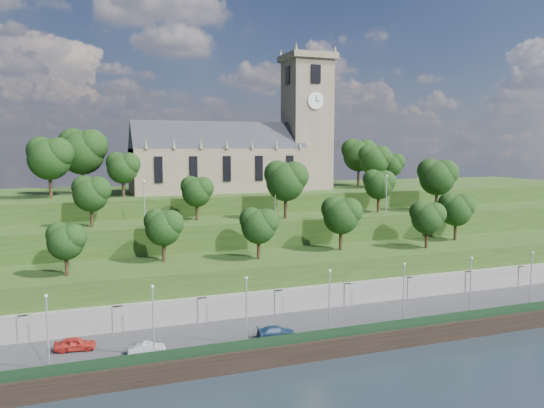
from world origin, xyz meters
name	(u,v)px	position (x,y,z in m)	size (l,w,h in m)	color
ground	(354,355)	(0.00, 0.00, 0.00)	(320.00, 320.00, 0.00)	black
promenade	(331,329)	(0.00, 6.00, 1.00)	(160.00, 12.00, 2.00)	#2D2D30
quay_wall	(355,346)	(0.00, -0.05, 1.10)	(160.00, 0.50, 2.20)	black
fence	(352,331)	(0.00, 0.60, 2.60)	(160.00, 0.10, 1.20)	black
retaining_wall	(311,304)	(0.00, 11.97, 2.50)	(160.00, 2.10, 5.00)	slate
embankment_lower	(294,282)	(0.00, 18.00, 4.00)	(160.00, 12.00, 8.00)	#223C14
embankment_upper	(269,254)	(0.00, 29.00, 6.00)	(160.00, 10.00, 12.00)	#223C14
hilltop	(234,226)	(0.00, 50.00, 7.50)	(160.00, 32.00, 15.00)	#223C14
church	(243,151)	(0.79, 45.98, 22.52)	(38.60, 12.35, 27.60)	#6D604C
trees_lower	(318,219)	(3.83, 18.24, 13.04)	(65.31, 9.02, 8.02)	black
trees_upper	(314,181)	(7.41, 27.81, 17.74)	(64.31, 8.42, 9.30)	black
trees_hilltop	(210,155)	(-5.76, 45.45, 21.77)	(71.77, 15.91, 11.63)	black
lamp_posts_promenade	(329,296)	(-2.00, 2.50, 6.35)	(60.36, 0.36, 7.50)	#B2B2B7
lamp_posts_upper	(275,195)	(0.00, 26.00, 15.90)	(40.36, 0.36, 6.64)	#B2B2B7
car_left	(75,344)	(-29.67, 6.78, 2.72)	(1.69, 4.21, 1.44)	#A9241C
car_middle	(147,348)	(-22.66, 3.16, 2.63)	(1.34, 3.84, 1.27)	#9B9A9E
car_right	(276,332)	(-8.30, 3.21, 2.63)	(1.78, 4.37, 1.27)	#162E4D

